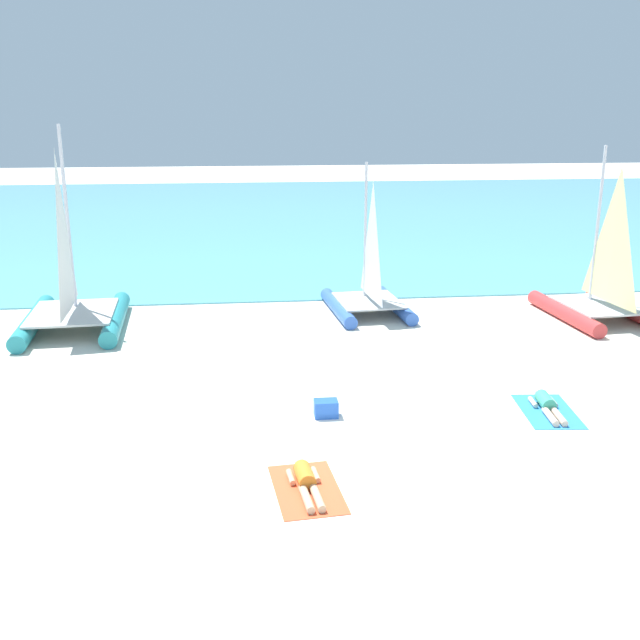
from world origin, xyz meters
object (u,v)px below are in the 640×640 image
towel_left (307,489)px  sunbather_left (306,481)px  sailboat_blue (368,292)px  sunbather_right (547,405)px  sailboat_red (600,295)px  towel_right (548,411)px  sailboat_teal (72,301)px  cooler_box (326,408)px

towel_left → sunbather_left: bearing=95.6°
sunbather_left → sailboat_blue: bearing=69.3°
sunbather_right → sailboat_red: bearing=62.1°
sailboat_blue → sunbather_left: 11.27m
sailboat_red → sunbather_right: sailboat_red is taller
sailboat_red → towel_left: 13.70m
sailboat_blue → towel_right: sailboat_blue is taller
sailboat_teal → towel_right: 13.56m
sailboat_teal → towel_left: bearing=-63.1°
sunbather_left → sunbather_right: same height
towel_left → sunbather_right: sunbather_right is taller
towel_right → sailboat_blue: bearing=107.2°
sunbather_left → cooler_box: size_ratio=3.14×
towel_left → sunbather_left: size_ratio=1.21×
sailboat_teal → sunbather_left: (5.91, -10.04, -0.74)m
sailboat_blue → sailboat_teal: 8.90m
sailboat_teal → towel_left: sailboat_teal is taller
cooler_box → sailboat_blue: bearing=74.1°
sailboat_blue → sailboat_red: 7.06m
sunbather_left → towel_right: size_ratio=0.83×
sailboat_teal → sunbather_left: sailboat_teal is taller
sailboat_teal → sunbather_right: size_ratio=3.72×
sailboat_red → sailboat_teal: size_ratio=0.89×
sailboat_blue → towel_right: size_ratio=2.46×
sailboat_red → cooler_box: (-9.16, -6.44, -0.60)m
sailboat_blue → sailboat_red: size_ratio=0.90×
towel_left → sunbather_right: 6.17m
sailboat_blue → sailboat_teal: size_ratio=0.80×
sailboat_blue → towel_left: size_ratio=2.46×
sailboat_blue → sailboat_red: sailboat_red is taller
sailboat_teal → cooler_box: bearing=-50.4°
sailboat_teal → sunbather_right: sailboat_teal is taller
sailboat_red → sunbather_right: size_ratio=3.32×
sailboat_blue → sailboat_teal: bearing=-179.5°
sunbather_right → cooler_box: size_ratio=3.14×
towel_left → sunbather_right: (5.47, 2.85, 0.13)m
sailboat_teal → towel_left: (5.92, -10.10, -0.86)m
sunbather_right → cooler_box: bearing=-176.9°
sailboat_red → sailboat_teal: (-15.77, 0.61, 0.09)m
sailboat_teal → towel_right: bearing=-36.3°
sailboat_blue → cooler_box: bearing=-110.8°
towel_left → towel_right: bearing=27.0°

